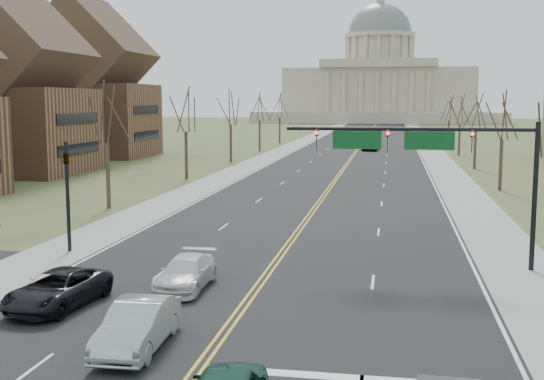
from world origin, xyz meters
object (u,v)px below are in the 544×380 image
at_px(car_sb_inner_second, 186,273).
at_px(car_far_nb, 370,146).
at_px(car_sb_outer_lead, 58,289).
at_px(signal_left, 67,184).
at_px(car_sb_inner_lead, 138,325).
at_px(signal_mast, 428,151).
at_px(car_far_sb, 357,132).

bearing_deg(car_sb_inner_second, car_far_nb, 85.97).
distance_m(car_sb_outer_lead, car_far_nb, 88.64).
relative_size(signal_left, car_far_nb, 1.13).
xyz_separation_m(car_sb_inner_lead, car_sb_outer_lead, (-4.84, 3.83, -0.07)).
bearing_deg(car_far_nb, signal_mast, 97.30).
distance_m(car_sb_outer_lead, car_sb_inner_second, 5.49).
bearing_deg(signal_mast, car_sb_inner_lead, -126.61).
xyz_separation_m(signal_left, car_sb_outer_lead, (4.23, -9.48, -2.98)).
relative_size(signal_left, car_sb_outer_lead, 1.16).
bearing_deg(car_sb_inner_lead, car_far_sb, 88.03).
bearing_deg(signal_left, car_far_nb, 80.14).
relative_size(signal_mast, car_far_nb, 2.27).
distance_m(signal_mast, car_far_sb, 129.09).
xyz_separation_m(signal_mast, car_sb_inner_lead, (-9.88, -13.30, -4.96)).
xyz_separation_m(car_sb_inner_second, car_far_nb, (5.23, 84.63, 0.05)).
bearing_deg(signal_mast, car_far_nb, 93.83).
bearing_deg(car_sb_inner_lead, car_far_nb, 85.13).
height_order(car_far_nb, car_far_sb, car_far_nb).
xyz_separation_m(signal_mast, car_sb_inner_second, (-10.50, -5.97, -5.06)).
height_order(car_sb_outer_lead, car_sb_inner_second, car_sb_outer_lead).
xyz_separation_m(car_sb_inner_lead, car_sb_inner_second, (-0.62, 7.33, -0.10)).
distance_m(car_far_nb, car_far_sb, 50.16).
bearing_deg(signal_left, car_sb_outer_lead, -65.96).
bearing_deg(car_far_sb, car_sb_inner_lead, -94.68).
relative_size(car_sb_inner_second, car_far_sb, 1.14).
distance_m(car_sb_inner_second, car_far_sb, 134.57).
xyz_separation_m(car_sb_outer_lead, car_far_sb, (4.75, 138.08, -0.01)).
xyz_separation_m(signal_left, car_far_sb, (8.98, 128.60, -2.99)).
relative_size(signal_mast, car_far_sb, 2.89).
relative_size(car_sb_inner_lead, car_sb_inner_second, 1.01).
bearing_deg(car_far_nb, car_far_sb, -81.16).
relative_size(car_sb_inner_lead, car_far_sb, 1.15).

